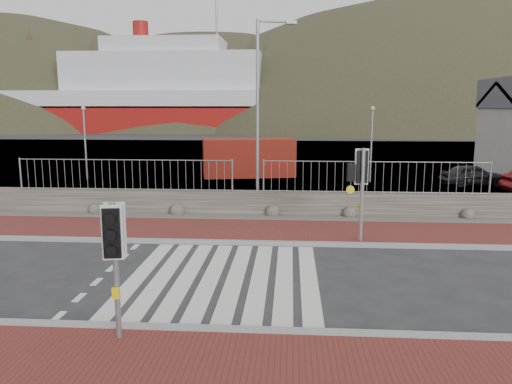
# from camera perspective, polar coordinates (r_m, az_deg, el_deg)

# --- Properties ---
(ground) EXTENTS (220.00, 220.00, 0.00)m
(ground) POSITION_cam_1_polar(r_m,az_deg,el_deg) (12.47, -3.77, -9.76)
(ground) COLOR #28282B
(ground) RESTS_ON ground
(sidewalk_far) EXTENTS (40.00, 3.00, 0.08)m
(sidewalk_far) POSITION_cam_1_polar(r_m,az_deg,el_deg) (16.74, -1.70, -4.45)
(sidewalk_far) COLOR maroon
(sidewalk_far) RESTS_ON ground
(kerb_near) EXTENTS (40.00, 0.25, 0.12)m
(kerb_near) POSITION_cam_1_polar(r_m,az_deg,el_deg) (9.71, -6.23, -15.42)
(kerb_near) COLOR gray
(kerb_near) RESTS_ON ground
(kerb_far) EXTENTS (40.00, 0.25, 0.12)m
(kerb_far) POSITION_cam_1_polar(r_m,az_deg,el_deg) (15.29, -2.26, -5.81)
(kerb_far) COLOR gray
(kerb_far) RESTS_ON ground
(zebra_crossing) EXTENTS (4.62, 5.60, 0.01)m
(zebra_crossing) POSITION_cam_1_polar(r_m,az_deg,el_deg) (12.47, -3.77, -9.74)
(zebra_crossing) COLOR silver
(zebra_crossing) RESTS_ON ground
(gravel_strip) EXTENTS (40.00, 1.50, 0.06)m
(gravel_strip) POSITION_cam_1_polar(r_m,az_deg,el_deg) (18.67, -1.10, -2.96)
(gravel_strip) COLOR #59544C
(gravel_strip) RESTS_ON ground
(stone_wall) EXTENTS (40.00, 0.60, 0.90)m
(stone_wall) POSITION_cam_1_polar(r_m,az_deg,el_deg) (19.37, -0.89, -1.22)
(stone_wall) COLOR #47413A
(stone_wall) RESTS_ON ground
(railing) EXTENTS (18.07, 0.07, 1.22)m
(railing) POSITION_cam_1_polar(r_m,az_deg,el_deg) (19.00, -0.94, 2.74)
(railing) COLOR gray
(railing) RESTS_ON stone_wall
(quay) EXTENTS (120.00, 40.00, 0.50)m
(quay) POSITION_cam_1_polar(r_m,az_deg,el_deg) (39.78, 1.63, 3.88)
(quay) COLOR #4C4C4F
(quay) RESTS_ON ground
(water) EXTENTS (220.00, 50.00, 0.05)m
(water) POSITION_cam_1_polar(r_m,az_deg,el_deg) (74.67, 2.75, 6.70)
(water) COLOR #3F4C54
(water) RESTS_ON ground
(ferry) EXTENTS (50.00, 16.00, 20.00)m
(ferry) POSITION_cam_1_polar(r_m,az_deg,el_deg) (83.76, -14.54, 10.42)
(ferry) COLOR maroon
(ferry) RESTS_ON ground
(hills_backdrop) EXTENTS (254.00, 90.00, 100.00)m
(hills_backdrop) POSITION_cam_1_polar(r_m,az_deg,el_deg) (103.32, 6.72, -5.42)
(hills_backdrop) COLOR #2D331F
(hills_backdrop) RESTS_ON ground
(traffic_signal_near) EXTENTS (0.39, 0.27, 2.55)m
(traffic_signal_near) POSITION_cam_1_polar(r_m,az_deg,el_deg) (9.04, -15.86, -5.59)
(traffic_signal_near) COLOR gray
(traffic_signal_near) RESTS_ON ground
(traffic_signal_far) EXTENTS (0.71, 0.31, 2.92)m
(traffic_signal_far) POSITION_cam_1_polar(r_m,az_deg,el_deg) (15.35, 11.96, 1.92)
(traffic_signal_far) COLOR gray
(traffic_signal_far) RESTS_ON ground
(streetlight) EXTENTS (1.56, 0.48, 7.42)m
(streetlight) POSITION_cam_1_polar(r_m,az_deg,el_deg) (19.79, 0.55, 9.88)
(streetlight) COLOR gray
(streetlight) RESTS_ON ground
(shipping_container) EXTENTS (5.68, 3.27, 2.22)m
(shipping_container) POSITION_cam_1_polar(r_m,az_deg,el_deg) (29.71, -0.86, 3.97)
(shipping_container) COLOR maroon
(shipping_container) RESTS_ON ground
(car_a) EXTENTS (3.42, 1.69, 1.12)m
(car_a) POSITION_cam_1_polar(r_m,az_deg,el_deg) (28.62, 23.53, 1.81)
(car_a) COLOR black
(car_a) RESTS_ON ground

